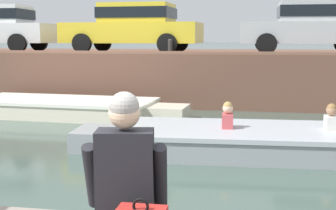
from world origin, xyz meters
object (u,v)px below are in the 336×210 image
Objects in this scene: motorboat_passing at (257,141)px; mooring_bollard_mid at (170,46)px; person_seated_right at (126,182)px; car_centre_silver at (310,25)px; boat_moored_west_cream at (71,108)px; car_left_inner_yellow at (134,26)px.

motorboat_passing is 5.96m from mooring_bollard_mid.
motorboat_passing is 5.82m from person_seated_right.
car_centre_silver is at bearing 14.89° from mooring_bollard_mid.
car_left_inner_yellow reaches higher than boat_moored_west_cream.
boat_moored_west_cream is at bearing -108.44° from car_left_inner_yellow.
car_centre_silver is 12.22m from person_seated_right.
mooring_bollard_mid is (-4.06, -1.08, -0.61)m from car_centre_silver.
car_left_inner_yellow and car_centre_silver have the same top height.
mooring_bollard_mid reaches higher than boat_moored_west_cream.
mooring_bollard_mid reaches higher than motorboat_passing.
mooring_bollard_mid is at bearing 39.14° from boat_moored_west_cream.
motorboat_passing is at bearing -58.09° from car_left_inner_yellow.
car_centre_silver is 4.24m from mooring_bollard_mid.
motorboat_passing is at bearing -33.53° from boat_moored_west_cream.
car_left_inner_yellow is at bearing 121.91° from motorboat_passing.
motorboat_passing is 6.69× the size of person_seated_right.
mooring_bollard_mid reaches higher than person_seated_right.
boat_moored_west_cream is at bearing 114.09° from person_seated_right.
mooring_bollard_mid is (2.36, 1.92, 1.63)m from boat_moored_west_cream.
motorboat_passing is at bearing -63.99° from mooring_bollard_mid.
boat_moored_west_cream is 5.85m from motorboat_passing.
car_centre_silver reaches higher than boat_moored_west_cream.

